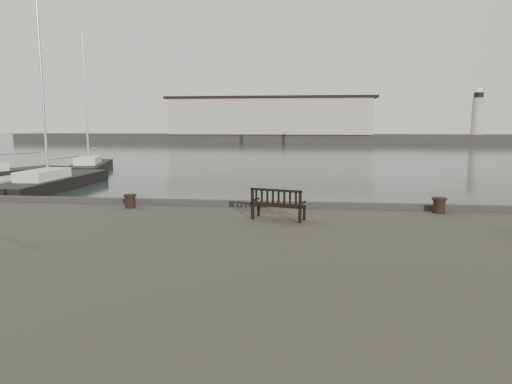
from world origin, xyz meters
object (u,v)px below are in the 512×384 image
bollard_left (130,201)px  yacht_c (54,186)px  bollard_right (439,205)px  bench (278,210)px  yacht_d (90,169)px

bollard_left → yacht_c: bearing=128.3°
bollard_left → bollard_right: (9.84, 0.25, 0.02)m
bench → bollard_left: (-4.97, 1.33, -0.06)m
yacht_d → bollard_right: bearing=-63.0°
bench → yacht_c: yacht_c is taller
yacht_c → bench: bearing=-43.8°
bollard_right → yacht_d: (-23.82, 24.74, -1.57)m
bollard_left → yacht_c: yacht_c is taller
bollard_left → yacht_d: bearing=119.2°
bollard_left → yacht_c: (-11.02, 13.94, -1.54)m
bollard_right → yacht_c: yacht_c is taller
bench → bollard_left: 5.14m
bollard_left → yacht_d: size_ratio=0.03×
bench → yacht_d: yacht_d is taller
yacht_d → bench: bearing=-71.1°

